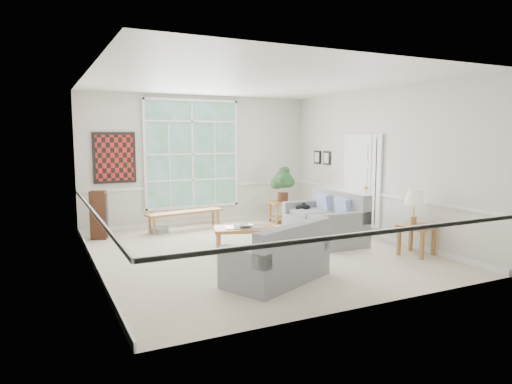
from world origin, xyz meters
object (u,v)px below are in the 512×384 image
(coffee_table, at_px, (245,238))
(end_table, at_px, (281,212))
(loveseat_right, at_px, (324,216))
(loveseat_front, at_px, (277,252))
(side_table, at_px, (416,240))

(coffee_table, xyz_separation_m, end_table, (1.88, 2.01, 0.05))
(loveseat_right, bearing_deg, end_table, 88.14)
(loveseat_right, xyz_separation_m, end_table, (0.17, 2.02, -0.23))
(loveseat_front, distance_m, side_table, 2.88)
(end_table, height_order, side_table, side_table)
(loveseat_front, distance_m, coffee_table, 1.90)
(loveseat_right, distance_m, coffee_table, 1.74)
(coffee_table, distance_m, side_table, 3.02)
(loveseat_right, distance_m, end_table, 2.04)
(loveseat_right, bearing_deg, coffee_table, -177.38)
(loveseat_right, height_order, end_table, loveseat_right)
(loveseat_front, bearing_deg, coffee_table, 55.03)
(loveseat_front, xyz_separation_m, end_table, (2.23, 3.86, -0.17))
(coffee_table, bearing_deg, loveseat_right, 17.77)
(loveseat_front, relative_size, side_table, 2.94)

